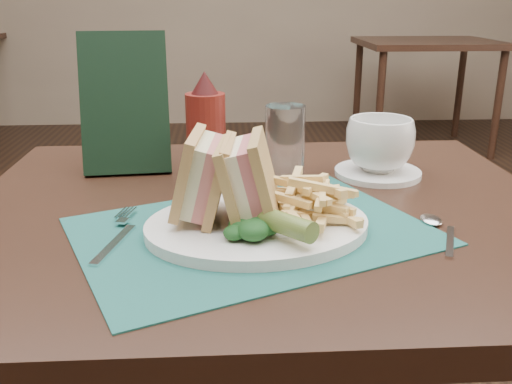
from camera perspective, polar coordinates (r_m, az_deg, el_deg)
wall_back at (r=4.92m, az=-2.62°, el=6.95°), size 6.00×0.00×6.00m
table_bg_right at (r=4.20m, az=16.36°, el=9.26°), size 0.90×0.75×0.75m
placemat at (r=0.77m, az=-0.33°, el=-3.95°), size 0.54×0.48×0.00m
plate at (r=0.76m, az=0.13°, el=-3.40°), size 0.34×0.29×0.01m
sandwich_half_a at (r=0.76m, az=-6.81°, el=1.67°), size 0.09×0.12×0.12m
sandwich_half_b at (r=0.75m, az=-2.32°, el=1.41°), size 0.09×0.13×0.12m
kale_garnish at (r=0.71m, az=0.24°, el=-3.36°), size 0.11×0.08×0.03m
pickle_spear at (r=0.70m, az=1.91°, el=-2.89°), size 0.10×0.11×0.03m
fries_pile at (r=0.77m, az=5.62°, el=-0.18°), size 0.18×0.20×0.06m
fork at (r=0.77m, az=-13.67°, el=-3.88°), size 0.07×0.17×0.01m
spoon at (r=0.80m, az=18.20°, el=-3.80°), size 0.09×0.15×0.01m
saucer at (r=1.02m, az=12.06°, el=1.91°), size 0.18×0.18×0.01m
coffee_cup at (r=1.01m, az=12.26°, el=4.67°), size 0.16×0.16×0.09m
drinking_glass at (r=0.95m, az=2.91°, el=4.77°), size 0.07×0.07×0.13m
ketchup_bottle at (r=0.95m, az=-5.03°, el=6.37°), size 0.07×0.07×0.19m
check_presenter at (r=1.04m, az=-12.98°, el=8.65°), size 0.16×0.11×0.24m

